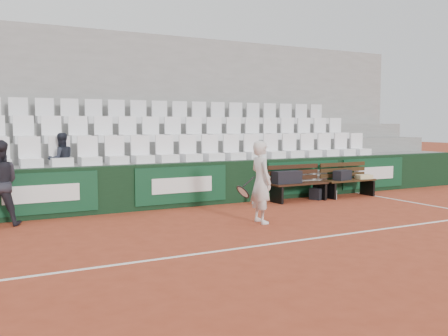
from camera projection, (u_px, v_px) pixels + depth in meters
ground at (288, 242)px, 7.98m from camera, size 80.00×80.00×0.00m
court_baseline at (288, 242)px, 7.98m from camera, size 18.00×0.06×0.01m
back_barrier at (190, 184)px, 11.48m from camera, size 18.00×0.34×1.00m
grandstand_tier_front at (177, 182)px, 12.00m from camera, size 18.00×0.95×1.00m
grandstand_tier_mid at (162, 169)px, 12.82m from camera, size 18.00×0.95×1.45m
grandstand_tier_back at (150, 158)px, 13.63m from camera, size 18.00×0.95×1.90m
grandstand_rear_wall at (142, 113)px, 14.07m from camera, size 18.00×0.30×4.40m
seat_row_front at (179, 148)px, 11.78m from camera, size 11.90×0.44×0.63m
seat_row_mid at (164, 129)px, 12.57m from camera, size 11.90×0.44×0.63m
seat_row_back at (151, 112)px, 13.37m from camera, size 11.90×0.44×0.63m
bench_left at (299, 192)px, 12.23m from camera, size 1.50×0.56×0.45m
bench_right at (349, 188)px, 12.95m from camera, size 1.50×0.56×0.45m
sports_bag_left at (287, 177)px, 12.08m from camera, size 0.71×0.31×0.30m
sports_bag_right at (342, 175)px, 12.83m from camera, size 0.59×0.40×0.25m
towel at (364, 177)px, 13.13m from camera, size 0.43×0.34×0.11m
sports_bag_ground at (318, 193)px, 12.57m from camera, size 0.54×0.45×0.28m
water_bottle_near at (253, 198)px, 11.78m from camera, size 0.08×0.08×0.27m
water_bottle_far at (336, 195)px, 12.50m from camera, size 0.06×0.06×0.22m
tennis_player at (261, 182)px, 9.47m from camera, size 0.70×0.59×1.57m
spectator_c at (61, 139)px, 10.54m from camera, size 0.60×0.50×1.15m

